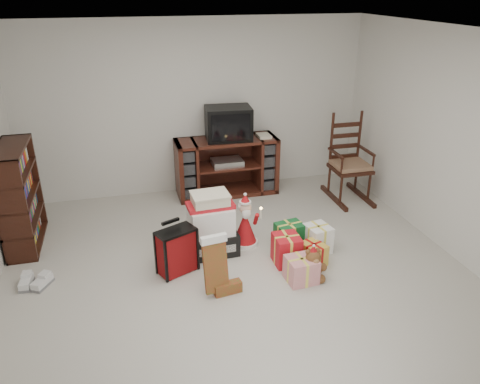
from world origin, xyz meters
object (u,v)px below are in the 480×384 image
(red_suitcase, at_px, (177,251))
(teddy_bear, at_px, (312,266))
(gift_pile, at_px, (211,227))
(santa_figurine, at_px, (245,225))
(bookshelf, at_px, (20,198))
(tv_stand, at_px, (227,166))
(gift_cluster, at_px, (300,250))
(rocking_chair, at_px, (348,169))
(mrs_claus_figurine, at_px, (201,240))
(crt_television, at_px, (229,123))
(sneaker_pair, at_px, (34,282))

(red_suitcase, height_order, teddy_bear, red_suitcase)
(teddy_bear, bearing_deg, gift_pile, 138.79)
(santa_figurine, bearing_deg, bookshelf, 164.53)
(tv_stand, distance_m, red_suitcase, 2.19)
(teddy_bear, xyz_separation_m, gift_cluster, (0.01, 0.37, -0.02))
(bookshelf, height_order, santa_figurine, bookshelf)
(santa_figurine, bearing_deg, gift_cluster, -46.07)
(tv_stand, xyz_separation_m, rocking_chair, (1.67, -0.58, 0.02))
(tv_stand, distance_m, teddy_bear, 2.46)
(bookshelf, relative_size, red_suitcase, 2.03)
(tv_stand, distance_m, mrs_claus_figurine, 1.82)
(bookshelf, xyz_separation_m, gift_pile, (2.12, -0.78, -0.27))
(rocking_chair, height_order, santa_figurine, rocking_chair)
(crt_television, bearing_deg, teddy_bear, -77.52)
(tv_stand, relative_size, crt_television, 2.20)
(tv_stand, height_order, gift_cluster, tv_stand)
(mrs_claus_figurine, bearing_deg, crt_television, 66.34)
(teddy_bear, bearing_deg, gift_cluster, 89.10)
(gift_pile, xyz_separation_m, gift_cluster, (0.93, -0.44, -0.19))
(sneaker_pair, bearing_deg, gift_cluster, 9.86)
(tv_stand, bearing_deg, teddy_bear, -82.14)
(bookshelf, xyz_separation_m, gift_cluster, (3.05, -1.22, -0.45))
(santa_figurine, bearing_deg, red_suitcase, -155.48)
(mrs_claus_figurine, relative_size, crt_television, 0.79)
(bookshelf, relative_size, crt_television, 1.82)
(bookshelf, xyz_separation_m, santa_figurine, (2.55, -0.71, -0.34))
(rocking_chair, height_order, red_suitcase, rocking_chair)
(bookshelf, height_order, gift_cluster, bookshelf)
(santa_figurine, relative_size, sneaker_pair, 1.92)
(red_suitcase, bearing_deg, mrs_claus_figurine, 15.87)
(santa_figurine, xyz_separation_m, gift_cluster, (0.50, -0.52, -0.12))
(tv_stand, distance_m, sneaker_pair, 3.11)
(tv_stand, relative_size, rocking_chair, 1.15)
(rocking_chair, distance_m, gift_pile, 2.46)
(sneaker_pair, distance_m, gift_cluster, 2.87)
(tv_stand, height_order, red_suitcase, tv_stand)
(bookshelf, relative_size, rocking_chair, 0.95)
(red_suitcase, relative_size, sneaker_pair, 1.76)
(teddy_bear, bearing_deg, rocking_chair, 54.45)
(teddy_bear, relative_size, mrs_claus_figurine, 0.68)
(sneaker_pair, bearing_deg, rocking_chair, 31.09)
(bookshelf, bearing_deg, santa_figurine, -15.47)
(mrs_claus_figurine, height_order, crt_television, crt_television)
(tv_stand, distance_m, crt_television, 0.66)
(rocking_chair, distance_m, santa_figurine, 2.05)
(tv_stand, height_order, rocking_chair, rocking_chair)
(bookshelf, xyz_separation_m, rocking_chair, (4.36, 0.25, -0.15))
(tv_stand, distance_m, gift_cluster, 2.11)
(sneaker_pair, bearing_deg, crt_television, 50.19)
(mrs_claus_figurine, bearing_deg, rocking_chair, 24.60)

